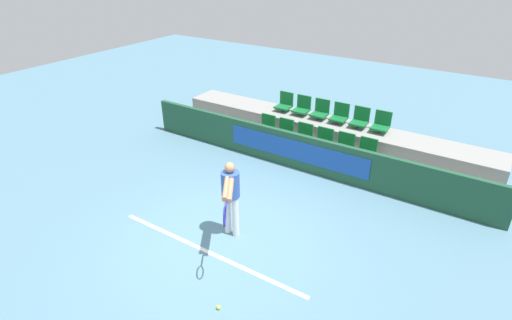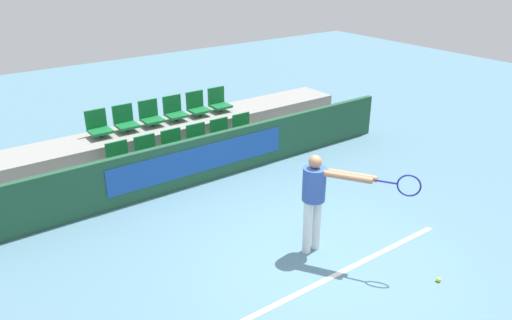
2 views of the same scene
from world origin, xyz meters
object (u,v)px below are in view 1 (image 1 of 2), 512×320
Objects in this scene: stadium_chair_3 at (323,141)px; stadium_chair_6 at (285,103)px; stadium_chair_10 at (360,119)px; tennis_player at (230,193)px; stadium_chair_2 at (303,136)px; stadium_chair_5 at (366,151)px; stadium_chair_1 at (284,131)px; stadium_chair_9 at (340,115)px; stadium_chair_4 at (344,146)px; tennis_ball at (218,307)px; stadium_chair_7 at (302,107)px; stadium_chair_0 at (266,126)px; stadium_chair_11 at (381,124)px; stadium_chair_8 at (320,111)px.

stadium_chair_6 reaches higher than stadium_chair_3.
tennis_player is at bearing -98.74° from stadium_chair_10.
stadium_chair_5 is (1.71, 0.00, 0.00)m from stadium_chair_2.
stadium_chair_1 is 1.57m from stadium_chair_9.
stadium_chair_9 reaches higher than stadium_chair_1.
stadium_chair_2 and stadium_chair_4 have the same top height.
tennis_ball is at bearing -88.91° from stadium_chair_10.
tennis_player reaches higher than tennis_ball.
stadium_chair_5 is 1.00× the size of stadium_chair_7.
tennis_player is 23.74× the size of tennis_ball.
stadium_chair_0 is at bearing 180.00° from stadium_chair_4.
stadium_chair_10 is 0.57m from stadium_chair_11.
stadium_chair_6 and stadium_chair_8 have the same top height.
tennis_player reaches higher than stadium_chair_4.
stadium_chair_2 is at bearing 0.00° from stadium_chair_0.
stadium_chair_7 reaches higher than stadium_chair_4.
stadium_chair_7 reaches higher than tennis_ball.
stadium_chair_3 is 1.14m from stadium_chair_5.
stadium_chair_9 is (0.00, 1.01, 0.36)m from stadium_chair_3.
stadium_chair_3 is 1.57m from stadium_chair_7.
stadium_chair_6 reaches higher than stadium_chair_1.
stadium_chair_3 is at bearing 0.00° from stadium_chair_2.
stadium_chair_2 is 1.71m from stadium_chair_5.
stadium_chair_9 reaches higher than tennis_ball.
stadium_chair_10 reaches higher than stadium_chair_1.
stadium_chair_9 is 4.83m from tennis_player.
stadium_chair_5 is 2.02m from stadium_chair_8.
stadium_chair_4 is 5.40m from tennis_ball.
tennis_player is at bearing -75.82° from stadium_chair_1.
stadium_chair_1 is 8.04× the size of tennis_ball.
stadium_chair_1 is at bearing -155.97° from stadium_chair_11.
stadium_chair_11 is 0.34× the size of tennis_player.
stadium_chair_2 is at bearing 180.00° from stadium_chair_4.
stadium_chair_3 is 1.00× the size of stadium_chair_11.
tennis_player is 2.02m from tennis_ball.
stadium_chair_2 is at bearing -90.00° from stadium_chair_8.
stadium_chair_3 is 1.00× the size of stadium_chair_6.
tennis_player reaches higher than stadium_chair_2.
stadium_chair_1 is 2.52m from stadium_chair_11.
stadium_chair_9 is at bearing 0.00° from stadium_chair_7.
stadium_chair_5 is (1.14, 0.00, 0.00)m from stadium_chair_3.
stadium_chair_0 is 1.00× the size of stadium_chair_9.
tennis_player is (-1.31, -4.83, 0.05)m from stadium_chair_11.
stadium_chair_11 reaches higher than stadium_chair_3.
stadium_chair_0 is at bearing 180.00° from stadium_chair_1.
stadium_chair_7 is at bearing 180.00° from stadium_chair_9.
stadium_chair_0 and stadium_chair_2 have the same top height.
stadium_chair_6 is 1.00× the size of stadium_chair_10.
stadium_chair_2 is at bearing -138.28° from stadium_chair_10.
stadium_chair_5 is 1.00× the size of stadium_chair_9.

